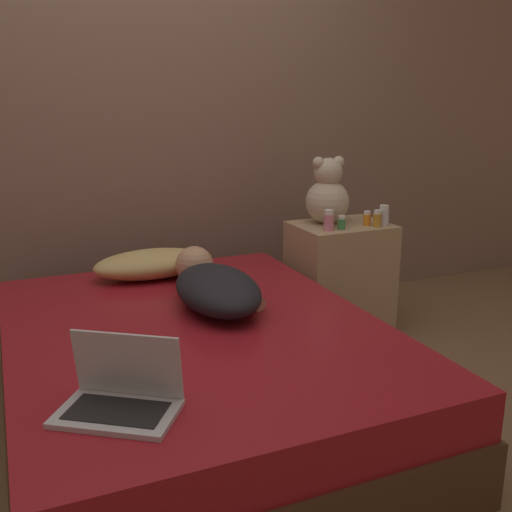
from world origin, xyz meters
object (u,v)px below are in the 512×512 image
object	(u,v)px
bottle_clear	(384,215)
bottle_amber	(377,219)
teddy_bear	(328,195)
person_lying	(214,285)
bottle_orange	(367,218)
pillow	(151,264)
bottle_pink	(329,220)
bottle_green	(342,223)
laptop	(121,394)

from	to	relation	value
bottle_clear	bottle_amber	bearing A→B (deg)	-159.90
teddy_bear	person_lying	bearing A→B (deg)	-150.38
bottle_clear	bottle_orange	size ratio (longest dim) A/B	1.38
pillow	bottle_clear	size ratio (longest dim) A/B	5.24
teddy_bear	bottle_pink	bearing A→B (deg)	-116.79
pillow	person_lying	distance (m)	0.50
pillow	teddy_bear	size ratio (longest dim) A/B	1.57
pillow	bottle_green	xyz separation A→B (m)	(0.94, -0.18, 0.16)
bottle_orange	bottle_pink	bearing A→B (deg)	-175.30
pillow	bottle_clear	world-z (taller)	bottle_clear
laptop	bottle_orange	size ratio (longest dim) A/B	5.01
person_lying	pillow	bearing A→B (deg)	110.47
bottle_orange	bottle_pink	xyz separation A→B (m)	(-0.24, -0.02, 0.01)
teddy_bear	bottle_pink	xyz separation A→B (m)	(-0.08, -0.15, -0.10)
bottle_green	bottle_orange	size ratio (longest dim) A/B	0.91
teddy_bear	pillow	bearing A→B (deg)	178.70
teddy_bear	bottle_orange	size ratio (longest dim) A/B	4.61
person_lying	bottle_orange	size ratio (longest dim) A/B	9.61
pillow	teddy_bear	bearing A→B (deg)	-1.30
teddy_bear	bottle_orange	world-z (taller)	teddy_bear
pillow	bottle_green	bearing A→B (deg)	-10.82
person_lying	laptop	size ratio (longest dim) A/B	1.92
bottle_pink	laptop	bearing A→B (deg)	-140.74
laptop	bottle_orange	world-z (taller)	bottle_orange
teddy_bear	bottle_amber	xyz separation A→B (m)	(0.20, -0.18, -0.11)
pillow	bottle_pink	bearing A→B (deg)	-11.33
person_lying	bottle_amber	distance (m)	1.04
person_lying	bottle_pink	xyz separation A→B (m)	(0.72, 0.30, 0.16)
teddy_bear	bottle_orange	bearing A→B (deg)	-39.14
bottle_pink	bottle_green	bearing A→B (deg)	-4.52
person_lying	bottle_amber	world-z (taller)	bottle_amber
bottle_green	bottle_clear	size ratio (longest dim) A/B	0.66
bottle_green	bottle_orange	xyz separation A→B (m)	(0.17, 0.03, 0.00)
bottle_green	bottle_pink	xyz separation A→B (m)	(-0.07, 0.01, 0.02)
pillow	laptop	size ratio (longest dim) A/B	1.44
person_lying	teddy_bear	size ratio (longest dim) A/B	2.09
bottle_green	bottle_orange	world-z (taller)	bottle_orange
bottle_amber	bottle_pink	distance (m)	0.27
person_lying	bottle_green	size ratio (longest dim) A/B	10.57
bottle_orange	bottle_clear	bearing A→B (deg)	-17.00
bottle_clear	bottle_orange	distance (m)	0.09
bottle_green	bottle_amber	distance (m)	0.20
bottle_amber	bottle_pink	xyz separation A→B (m)	(-0.27, 0.03, 0.01)
bottle_green	bottle_orange	bearing A→B (deg)	8.54
laptop	bottle_green	xyz separation A→B (m)	(1.33, 1.02, 0.18)
teddy_bear	bottle_green	size ratio (longest dim) A/B	5.07
bottle_clear	bottle_pink	world-z (taller)	bottle_clear
person_lying	laptop	bearing A→B (deg)	-123.96
pillow	laptop	bearing A→B (deg)	-107.64
laptop	bottle_pink	world-z (taller)	bottle_pink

